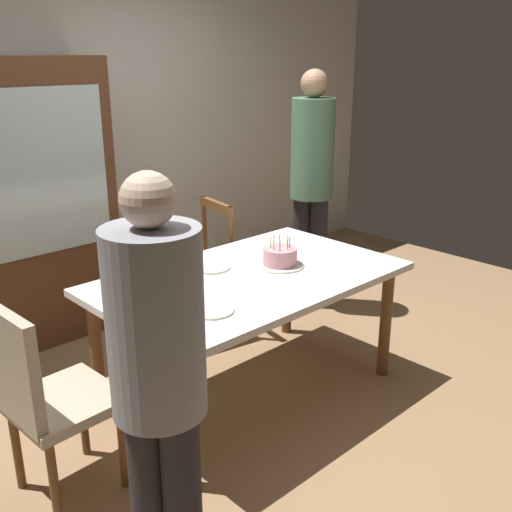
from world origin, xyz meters
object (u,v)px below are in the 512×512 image
(dining_table, at_px, (250,289))
(person_guest, at_px, (312,176))
(plate_far_side, at_px, (211,267))
(china_cabinet, at_px, (28,206))
(plate_near_celebrant, at_px, (211,310))
(person_celebrant, at_px, (159,375))
(chair_upholstered, at_px, (43,394))
(birthday_cake, at_px, (280,258))
(chair_spindle_back, at_px, (197,273))

(dining_table, height_order, person_guest, person_guest)
(person_guest, bearing_deg, plate_far_side, -162.79)
(plate_far_side, bearing_deg, china_cabinet, 109.66)
(china_cabinet, bearing_deg, plate_near_celebrant, -87.07)
(dining_table, xyz_separation_m, person_celebrant, (-1.14, -0.78, 0.24))
(chair_upholstered, bearing_deg, birthday_cake, 0.69)
(dining_table, height_order, birthday_cake, birthday_cake)
(birthday_cake, relative_size, person_guest, 0.15)
(birthday_cake, relative_size, china_cabinet, 0.15)
(chair_spindle_back, relative_size, chair_upholstered, 1.00)
(plate_near_celebrant, distance_m, china_cabinet, 1.80)
(chair_spindle_back, bearing_deg, chair_upholstered, -150.26)
(plate_near_celebrant, height_order, person_celebrant, person_celebrant)
(dining_table, bearing_deg, birthday_cake, -3.38)
(plate_far_side, xyz_separation_m, china_cabinet, (-0.47, 1.33, 0.20))
(dining_table, height_order, chair_spindle_back, chair_spindle_back)
(chair_spindle_back, bearing_deg, birthday_cake, -92.81)
(birthday_cake, height_order, person_celebrant, person_celebrant)
(person_celebrant, xyz_separation_m, person_guest, (2.38, 1.42, 0.14))
(person_guest, bearing_deg, chair_spindle_back, 168.93)
(person_celebrant, bearing_deg, chair_upholstered, 97.24)
(plate_far_side, relative_size, person_guest, 0.12)
(chair_upholstered, bearing_deg, dining_table, 1.44)
(chair_spindle_back, xyz_separation_m, chair_upholstered, (-1.51, -0.86, 0.07))
(plate_far_side, xyz_separation_m, person_guest, (1.32, 0.41, 0.29))
(plate_near_celebrant, height_order, chair_upholstered, chair_upholstered)
(plate_far_side, height_order, person_guest, person_guest)
(chair_spindle_back, height_order, person_celebrant, person_celebrant)
(birthday_cake, relative_size, chair_upholstered, 0.29)
(birthday_cake, distance_m, person_guest, 1.23)
(plate_near_celebrant, relative_size, person_guest, 0.12)
(chair_spindle_back, height_order, chair_upholstered, same)
(dining_table, xyz_separation_m, china_cabinet, (-0.56, 1.56, 0.29))
(birthday_cake, height_order, plate_far_side, birthday_cake)
(person_guest, bearing_deg, chair_upholstered, -164.80)
(plate_far_side, distance_m, chair_spindle_back, 0.75)
(person_celebrant, bearing_deg, plate_far_side, 43.83)
(birthday_cake, xyz_separation_m, chair_spindle_back, (0.04, 0.84, -0.34))
(plate_near_celebrant, distance_m, chair_spindle_back, 1.33)
(plate_far_side, height_order, china_cabinet, china_cabinet)
(chair_upholstered, distance_m, person_celebrant, 0.84)
(birthday_cake, distance_m, chair_upholstered, 1.49)
(person_celebrant, height_order, china_cabinet, china_cabinet)
(dining_table, bearing_deg, plate_near_celebrant, -153.56)
(birthday_cake, bearing_deg, plate_far_side, 141.96)
(birthday_cake, bearing_deg, chair_spindle_back, 87.19)
(plate_far_side, height_order, chair_upholstered, chair_upholstered)
(plate_far_side, bearing_deg, dining_table, -69.92)
(dining_table, xyz_separation_m, chair_spindle_back, (0.27, 0.83, -0.20))
(dining_table, xyz_separation_m, plate_near_celebrant, (-0.47, -0.23, 0.09))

